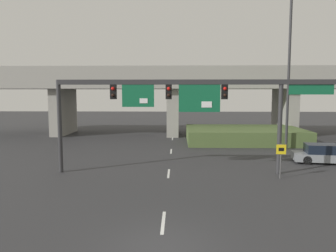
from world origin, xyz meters
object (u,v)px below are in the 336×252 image
object	(u,v)px
speed_limit_sign	(281,156)
highway_light_pole_near	(289,68)
parked_sedan_near_right	(323,154)
signal_gantry	(187,97)

from	to	relation	value
speed_limit_sign	highway_light_pole_near	world-z (taller)	highway_light_pole_near
speed_limit_sign	highway_light_pole_near	size ratio (longest dim) A/B	0.15
highway_light_pole_near	parked_sedan_near_right	distance (m)	9.16
signal_gantry	parked_sedan_near_right	distance (m)	11.91
speed_limit_sign	parked_sedan_near_right	xyz separation A→B (m)	(4.69, 4.73, -0.77)
highway_light_pole_near	parked_sedan_near_right	bearing A→B (deg)	-81.84
signal_gantry	highway_light_pole_near	bearing A→B (deg)	44.42
signal_gantry	parked_sedan_near_right	xyz separation A→B (m)	(10.50, 3.52, -4.39)
highway_light_pole_near	parked_sedan_near_right	size ratio (longest dim) A/B	3.09
highway_light_pole_near	speed_limit_sign	bearing A→B (deg)	-109.80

